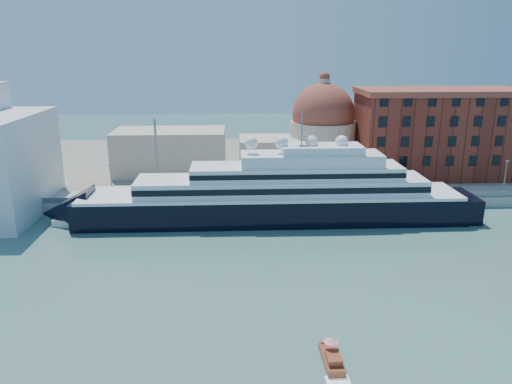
{
  "coord_description": "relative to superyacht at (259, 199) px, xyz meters",
  "views": [
    {
      "loc": [
        -2.9,
        -77.69,
        35.79
      ],
      "look_at": [
        1.68,
        18.0,
        7.79
      ],
      "focal_mm": 35.0,
      "sensor_mm": 36.0,
      "label": 1
    }
  ],
  "objects": [
    {
      "name": "quay",
      "position": [
        -2.57,
        11.0,
        -3.48
      ],
      "size": [
        180.0,
        10.0,
        2.5
      ],
      "primitive_type": "cube",
      "color": "gray",
      "rests_on": "ground"
    },
    {
      "name": "service_barge",
      "position": [
        -36.3,
        -1.32,
        -3.93
      ],
      "size": [
        12.85,
        6.28,
        2.77
      ],
      "rotation": [
        0.0,
        0.0,
        -0.18
      ],
      "color": "white",
      "rests_on": "ground"
    },
    {
      "name": "land",
      "position": [
        -2.57,
        52.0,
        -3.73
      ],
      "size": [
        260.0,
        72.0,
        2.0
      ],
      "primitive_type": "cube",
      "color": "slate",
      "rests_on": "ground"
    },
    {
      "name": "ground",
      "position": [
        -2.57,
        -23.0,
        -4.73
      ],
      "size": [
        400.0,
        400.0,
        0.0
      ],
      "primitive_type": "plane",
      "color": "#38615B",
      "rests_on": "ground"
    },
    {
      "name": "quay_fence",
      "position": [
        -2.57,
        6.5,
        -1.63
      ],
      "size": [
        180.0,
        0.1,
        1.2
      ],
      "primitive_type": "cube",
      "color": "slate",
      "rests_on": "quay"
    },
    {
      "name": "lamp_posts",
      "position": [
        -15.24,
        9.27,
        5.11
      ],
      "size": [
        120.8,
        2.4,
        18.0
      ],
      "color": "slate",
      "rests_on": "quay"
    },
    {
      "name": "church",
      "position": [
        3.82,
        34.72,
        6.18
      ],
      "size": [
        66.0,
        18.0,
        25.5
      ],
      "color": "beige",
      "rests_on": "land"
    },
    {
      "name": "superyacht",
      "position": [
        0.0,
        0.0,
        0.0
      ],
      "size": [
        91.64,
        12.7,
        27.39
      ],
      "color": "black",
      "rests_on": "ground"
    },
    {
      "name": "warehouse",
      "position": [
        49.43,
        29.0,
        9.06
      ],
      "size": [
        43.0,
        19.0,
        23.25
      ],
      "color": "maroon",
      "rests_on": "land"
    },
    {
      "name": "water_taxi",
      "position": [
        5.86,
        -50.48,
        -4.02
      ],
      "size": [
        2.15,
        6.19,
        2.92
      ],
      "rotation": [
        0.0,
        0.0,
        0.02
      ],
      "color": "maroon",
      "rests_on": "ground"
    }
  ]
}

